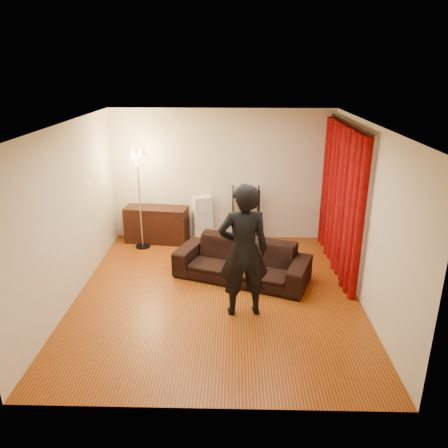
{
  "coord_description": "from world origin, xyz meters",
  "views": [
    {
      "loc": [
        0.26,
        -6.23,
        3.49
      ],
      "look_at": [
        0.1,
        0.3,
        1.1
      ],
      "focal_mm": 35.0,
      "sensor_mm": 36.0,
      "label": 1
    }
  ],
  "objects_px": {
    "person": "(244,251)",
    "floor_lamp": "(140,200)",
    "storage_boxes": "(203,219)",
    "wire_shelf": "(246,215)",
    "sofa": "(242,261)",
    "media_cabinet": "(157,224)"
  },
  "relations": [
    {
      "from": "media_cabinet",
      "to": "floor_lamp",
      "type": "xyz_separation_m",
      "value": [
        -0.25,
        -0.31,
        0.62
      ]
    },
    {
      "from": "storage_boxes",
      "to": "floor_lamp",
      "type": "bearing_deg",
      "value": -161.52
    },
    {
      "from": "sofa",
      "to": "wire_shelf",
      "type": "xyz_separation_m",
      "value": [
        0.1,
        1.71,
        0.25
      ]
    },
    {
      "from": "storage_boxes",
      "to": "sofa",
      "type": "bearing_deg",
      "value": -65.46
    },
    {
      "from": "sofa",
      "to": "wire_shelf",
      "type": "bearing_deg",
      "value": 107.3
    },
    {
      "from": "wire_shelf",
      "to": "floor_lamp",
      "type": "relative_size",
      "value": 0.58
    },
    {
      "from": "person",
      "to": "floor_lamp",
      "type": "relative_size",
      "value": 1.0
    },
    {
      "from": "floor_lamp",
      "to": "sofa",
      "type": "bearing_deg",
      "value": -33.98
    },
    {
      "from": "person",
      "to": "media_cabinet",
      "type": "relative_size",
      "value": 1.56
    },
    {
      "from": "storage_boxes",
      "to": "floor_lamp",
      "type": "height_order",
      "value": "floor_lamp"
    },
    {
      "from": "sofa",
      "to": "storage_boxes",
      "type": "relative_size",
      "value": 2.36
    },
    {
      "from": "wire_shelf",
      "to": "sofa",
      "type": "bearing_deg",
      "value": -94.51
    },
    {
      "from": "sofa",
      "to": "storage_boxes",
      "type": "distance_m",
      "value": 1.92
    },
    {
      "from": "media_cabinet",
      "to": "wire_shelf",
      "type": "bearing_deg",
      "value": 8.52
    },
    {
      "from": "storage_boxes",
      "to": "wire_shelf",
      "type": "distance_m",
      "value": 0.9
    },
    {
      "from": "storage_boxes",
      "to": "media_cabinet",
      "type": "bearing_deg",
      "value": -174.87
    },
    {
      "from": "media_cabinet",
      "to": "floor_lamp",
      "type": "distance_m",
      "value": 0.74
    },
    {
      "from": "person",
      "to": "floor_lamp",
      "type": "bearing_deg",
      "value": -58.69
    },
    {
      "from": "storage_boxes",
      "to": "floor_lamp",
      "type": "relative_size",
      "value": 0.48
    },
    {
      "from": "person",
      "to": "storage_boxes",
      "type": "bearing_deg",
      "value": -82.23
    },
    {
      "from": "wire_shelf",
      "to": "floor_lamp",
      "type": "distance_m",
      "value": 2.16
    },
    {
      "from": "storage_boxes",
      "to": "wire_shelf",
      "type": "relative_size",
      "value": 0.83
    }
  ]
}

